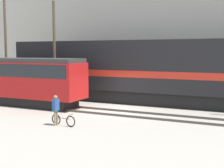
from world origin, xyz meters
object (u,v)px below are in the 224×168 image
object	(u,v)px
freight_locomotive	(138,70)
utility_pole_left	(6,49)
streetcar	(18,78)
bicycle	(63,120)
utility_pole_center	(54,52)
person	(56,107)

from	to	relation	value
freight_locomotive	utility_pole_left	distance (m)	11.55
streetcar	utility_pole_left	world-z (taller)	utility_pole_left
bicycle	utility_pole_center	distance (m)	9.11
person	utility_pole_left	world-z (taller)	utility_pole_left
freight_locomotive	utility_pole_center	bearing A→B (deg)	-159.19
freight_locomotive	bicycle	world-z (taller)	freight_locomotive
freight_locomotive	utility_pole_left	world-z (taller)	utility_pole_left
streetcar	person	xyz separation A→B (m)	(6.48, -4.32, -1.00)
utility_pole_left	bicycle	bearing A→B (deg)	-32.75
freight_locomotive	bicycle	xyz separation A→B (m)	(-1.00, -8.91, -2.23)
streetcar	utility_pole_center	xyz separation A→B (m)	(1.70, 2.35, 1.94)
freight_locomotive	utility_pole_left	bearing A→B (deg)	-168.16
person	utility_pole_center	distance (m)	8.71
bicycle	person	distance (m)	0.81
bicycle	utility_pole_left	distance (m)	12.72
freight_locomotive	person	world-z (taller)	freight_locomotive
bicycle	utility_pole_center	size ratio (longest dim) A/B	0.20
streetcar	utility_pole_center	size ratio (longest dim) A/B	1.36
streetcar	person	size ratio (longest dim) A/B	6.47
freight_locomotive	streetcar	xyz separation A→B (m)	(-7.88, -4.70, -0.52)
person	utility_pole_center	world-z (taller)	utility_pole_center
bicycle	utility_pole_left	bearing A→B (deg)	147.25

